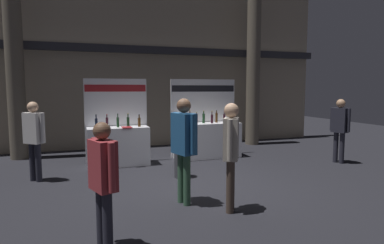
# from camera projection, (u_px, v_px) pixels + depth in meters

# --- Properties ---
(ground_plane) EXTENTS (26.45, 26.45, 0.00)m
(ground_plane) POSITION_uv_depth(u_px,v_px,m) (189.00, 186.00, 6.72)
(ground_plane) COLOR black
(hall_colonnade) EXTENTS (13.23, 1.33, 5.93)m
(hall_colonnade) POSITION_uv_depth(u_px,v_px,m) (143.00, 60.00, 11.05)
(hall_colonnade) COLOR tan
(hall_colonnade) RESTS_ON ground_plane
(exhibitor_booth_0) EXTENTS (1.62, 0.72, 2.25)m
(exhibitor_booth_0) POSITION_uv_depth(u_px,v_px,m) (118.00, 143.00, 8.48)
(exhibitor_booth_0) COLOR white
(exhibitor_booth_0) RESTS_ON ground_plane
(exhibitor_booth_1) EXTENTS (1.99, 0.66, 2.26)m
(exhibitor_booth_1) POSITION_uv_depth(u_px,v_px,m) (207.00, 137.00, 9.44)
(exhibitor_booth_1) COLOR white
(exhibitor_booth_1) RESTS_ON ground_plane
(trash_bin) EXTENTS (0.33, 0.33, 0.64)m
(trash_bin) POSITION_uv_depth(u_px,v_px,m) (182.00, 163.00, 7.35)
(trash_bin) COLOR #38383D
(trash_bin) RESTS_ON ground_plane
(visitor_0) EXTENTS (0.45, 0.44, 1.72)m
(visitor_0) POSITION_uv_depth(u_px,v_px,m) (34.00, 134.00, 6.97)
(visitor_0) COLOR #23232D
(visitor_0) RESTS_ON ground_plane
(visitor_1) EXTENTS (0.34, 0.53, 1.60)m
(visitor_1) POSITION_uv_depth(u_px,v_px,m) (103.00, 176.00, 3.95)
(visitor_1) COLOR #23232D
(visitor_1) RESTS_ON ground_plane
(visitor_2) EXTENTS (0.36, 0.52, 1.71)m
(visitor_2) POSITION_uv_depth(u_px,v_px,m) (340.00, 125.00, 8.71)
(visitor_2) COLOR #23232D
(visitor_2) RESTS_ON ground_plane
(visitor_4) EXTENTS (0.37, 0.60, 1.83)m
(visitor_4) POSITION_uv_depth(u_px,v_px,m) (184.00, 140.00, 5.58)
(visitor_4) COLOR #33563D
(visitor_4) RESTS_ON ground_plane
(visitor_5) EXTENTS (0.36, 0.42, 1.77)m
(visitor_5) POSITION_uv_depth(u_px,v_px,m) (231.00, 148.00, 5.24)
(visitor_5) COLOR #47382D
(visitor_5) RESTS_ON ground_plane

